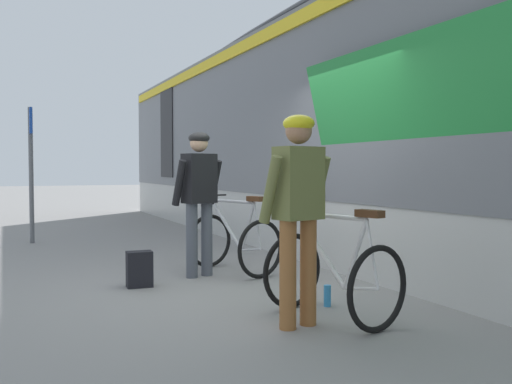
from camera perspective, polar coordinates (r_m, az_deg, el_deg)
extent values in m
plane|color=gray|center=(6.35, -1.92, -9.59)|extent=(80.00, 80.00, 0.00)
cube|color=slate|center=(8.35, 15.67, 8.71)|extent=(3.00, 21.77, 2.70)
cube|color=#B7B7B2|center=(8.34, 15.53, -3.67)|extent=(2.97, 21.77, 0.90)
cube|color=#238C3D|center=(5.60, 18.67, 7.19)|extent=(0.43, 4.56, 1.66)
cube|color=yellow|center=(7.71, 6.61, 18.20)|extent=(0.04, 21.34, 0.20)
cube|color=black|center=(6.74, 10.34, 10.29)|extent=(0.04, 1.10, 0.80)
cube|color=black|center=(14.53, -9.08, 6.04)|extent=(0.03, 1.10, 2.29)
ellipsoid|color=#515357|center=(8.63, 15.78, 18.32)|extent=(2.85, 21.34, 0.36)
cylinder|color=#4C515B|center=(6.82, -6.55, -4.94)|extent=(0.14, 0.14, 0.90)
cylinder|color=#4C515B|center=(6.95, -5.03, -4.80)|extent=(0.14, 0.14, 0.90)
cube|color=black|center=(6.83, -5.81, 1.38)|extent=(0.43, 0.34, 0.60)
cylinder|color=black|center=(6.72, -7.83, 0.93)|extent=(0.16, 0.27, 0.56)
cylinder|color=black|center=(7.01, -4.24, 1.01)|extent=(0.16, 0.27, 0.56)
sphere|color=tan|center=(6.84, -5.82, 4.99)|extent=(0.22, 0.22, 0.22)
ellipsoid|color=black|center=(6.84, -5.83, 5.49)|extent=(0.32, 0.33, 0.14)
cylinder|color=#935B2D|center=(4.64, 3.27, -8.41)|extent=(0.14, 0.14, 0.90)
cylinder|color=#935B2D|center=(4.78, 5.34, -8.10)|extent=(0.14, 0.14, 0.90)
cube|color=olive|center=(4.63, 4.35, 0.91)|extent=(0.42, 0.31, 0.60)
cylinder|color=olive|center=(4.50, 1.48, 0.24)|extent=(0.14, 0.27, 0.56)
cylinder|color=olive|center=(4.83, 6.40, 0.37)|extent=(0.14, 0.27, 0.56)
sphere|color=#9E7051|center=(4.64, 4.36, 6.23)|extent=(0.22, 0.22, 0.22)
ellipsoid|color=yellow|center=(4.64, 4.37, 6.97)|extent=(0.30, 0.32, 0.14)
torus|color=black|center=(7.52, -4.75, -4.98)|extent=(0.69, 0.26, 0.71)
torus|color=black|center=(6.74, 0.48, -5.83)|extent=(0.69, 0.26, 0.71)
cylinder|color=silver|center=(7.22, -3.06, -3.30)|extent=(0.23, 0.63, 0.63)
cylinder|color=silver|center=(7.10, -2.47, -0.95)|extent=(0.29, 0.82, 0.04)
cylinder|color=silver|center=(6.89, -0.85, -3.57)|extent=(0.12, 0.27, 0.62)
cylinder|color=silver|center=(6.88, -0.52, -5.89)|extent=(0.13, 0.35, 0.08)
cylinder|color=silver|center=(6.75, 0.14, -3.46)|extent=(0.07, 0.14, 0.56)
cylinder|color=silver|center=(7.47, -4.65, -2.90)|extent=(0.05, 0.09, 0.55)
cylinder|color=black|center=(7.43, -4.54, -0.35)|extent=(0.47, 0.17, 0.02)
cube|color=#4C2D19|center=(6.75, -0.03, -0.70)|extent=(0.17, 0.26, 0.06)
torus|color=black|center=(5.35, 3.74, -8.00)|extent=(0.70, 0.22, 0.71)
torus|color=black|center=(4.66, 12.29, -9.61)|extent=(0.70, 0.22, 0.71)
cylinder|color=white|center=(5.05, 6.47, -5.77)|extent=(0.20, 0.64, 0.63)
cylinder|color=white|center=(4.94, 7.45, -2.44)|extent=(0.24, 0.83, 0.04)
cylinder|color=white|center=(4.76, 10.09, -6.29)|extent=(0.11, 0.28, 0.62)
cylinder|color=white|center=(4.77, 10.61, -9.63)|extent=(0.11, 0.36, 0.08)
cylinder|color=white|center=(4.65, 11.75, -6.19)|extent=(0.06, 0.14, 0.56)
cylinder|color=white|center=(5.29, 3.93, -5.10)|extent=(0.05, 0.09, 0.55)
cylinder|color=black|center=(5.24, 4.12, -1.49)|extent=(0.47, 0.14, 0.02)
cube|color=#4C2D19|center=(4.63, 11.50, -2.17)|extent=(0.16, 0.26, 0.06)
cube|color=black|center=(6.42, -11.78, -7.70)|extent=(0.29, 0.20, 0.40)
cylinder|color=#338CCC|center=(5.49, 7.28, -10.44)|extent=(0.07, 0.07, 0.21)
cylinder|color=#595B60|center=(10.64, -21.91, 1.58)|extent=(0.08, 0.08, 2.40)
cube|color=#193F99|center=(10.68, -22.00, 6.69)|extent=(0.04, 0.70, 0.44)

